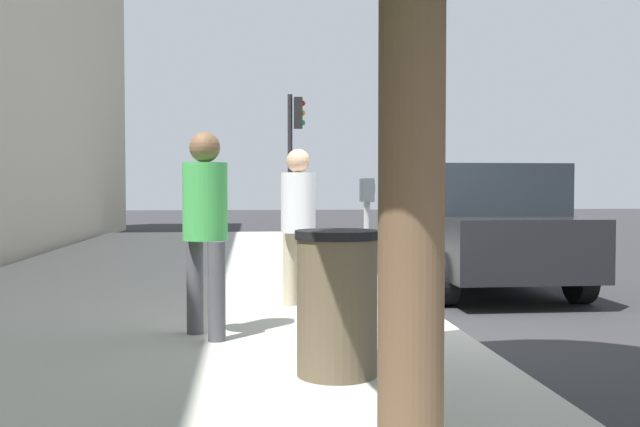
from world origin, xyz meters
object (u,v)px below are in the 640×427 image
object	(u,v)px
pedestrian_at_meter	(298,215)
parked_sedan_near	(478,227)
pedestrian_bystander	(205,216)
parking_meter	(367,214)
trash_bin	(337,302)
traffic_signal	(294,143)

from	to	relation	value
pedestrian_at_meter	parked_sedan_near	xyz separation A→B (m)	(2.23, -2.75, -0.27)
pedestrian_bystander	parking_meter	bearing A→B (deg)	10.63
pedestrian_bystander	parked_sedan_near	size ratio (longest dim) A/B	0.41
parked_sedan_near	trash_bin	world-z (taller)	parked_sedan_near
pedestrian_at_meter	trash_bin	bearing A→B (deg)	-113.96
parking_meter	trash_bin	size ratio (longest dim) A/B	1.40
parking_meter	pedestrian_bystander	size ratio (longest dim) A/B	0.79
parking_meter	traffic_signal	size ratio (longest dim) A/B	0.39
traffic_signal	trash_bin	size ratio (longest dim) A/B	3.56
pedestrian_bystander	traffic_signal	bearing A→B (deg)	50.31
pedestrian_at_meter	trash_bin	world-z (taller)	pedestrian_at_meter
parked_sedan_near	traffic_signal	distance (m)	7.94
parking_meter	traffic_signal	distance (m)	9.66
traffic_signal	pedestrian_at_meter	bearing A→B (deg)	176.53
parking_meter	traffic_signal	world-z (taller)	traffic_signal
parking_meter	pedestrian_at_meter	bearing A→B (deg)	99.47
parked_sedan_near	traffic_signal	world-z (taller)	traffic_signal
parking_meter	trash_bin	distance (m)	3.03
parked_sedan_near	pedestrian_bystander	bearing A→B (deg)	134.92
pedestrian_at_meter	pedestrian_bystander	distance (m)	1.69
traffic_signal	parked_sedan_near	bearing A→B (deg)	-163.82
pedestrian_at_meter	traffic_signal	world-z (taller)	traffic_signal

